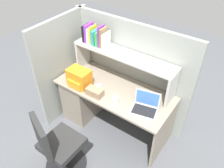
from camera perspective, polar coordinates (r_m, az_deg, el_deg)
The scene contains 12 objects.
ground_plane at distance 3.57m, azimuth 0.47°, elevation -10.23°, with size 8.00×8.00×0.00m, color #595B60.
desk at distance 3.45m, azimuth -4.80°, elevation -2.96°, with size 1.60×0.70×0.73m.
cubicle_partition_rear at distance 3.28m, azimuth 4.37°, elevation 2.85°, with size 1.84×0.05×1.55m, color #939991.
cubicle_partition_left at distance 3.45m, azimuth -11.60°, elevation 4.20°, with size 0.05×1.06×1.55m, color #939991.
overhead_hutch at distance 2.97m, azimuth 2.81°, elevation 5.96°, with size 1.44×0.28×0.45m.
reference_books_on_shelf at distance 3.09m, azimuth -4.14°, elevation 11.86°, with size 0.36×0.18×0.29m.
laptop at distance 2.77m, azimuth 8.31°, elevation -5.47°, with size 0.36×0.31×0.22m.
backpack at distance 3.08m, azimuth -8.23°, elevation 1.50°, with size 0.30×0.23×0.24m.
computer_mouse at distance 3.07m, azimuth -3.47°, elevation -0.60°, with size 0.06×0.10×0.03m, color silver.
paper_cup at distance 2.82m, azimuth 0.85°, elevation -4.02°, with size 0.08×0.08×0.10m, color white.
tissue_box at distance 2.94m, azimuth -4.35°, elevation -2.01°, with size 0.22×0.12×0.10m, color #9E7F60.
office_chair at distance 2.90m, azimuth -13.27°, elevation -15.39°, with size 0.53×0.55×0.93m.
Camera 1 is at (1.32, -1.91, 2.71)m, focal length 36.68 mm.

